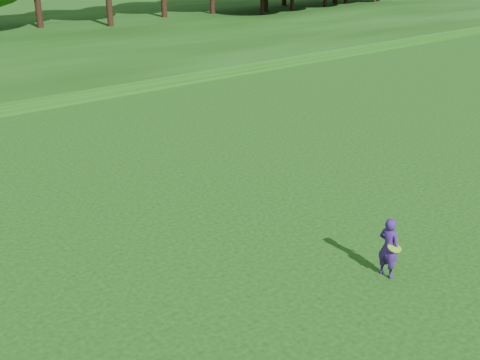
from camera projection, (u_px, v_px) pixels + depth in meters
ground at (411, 292)px, 12.88m from camera, size 140.00×140.00×0.00m
walking_path at (45, 103)px, 27.31m from camera, size 130.00×1.60×0.04m
woman at (389, 247)px, 13.26m from camera, size 0.37×0.60×1.41m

